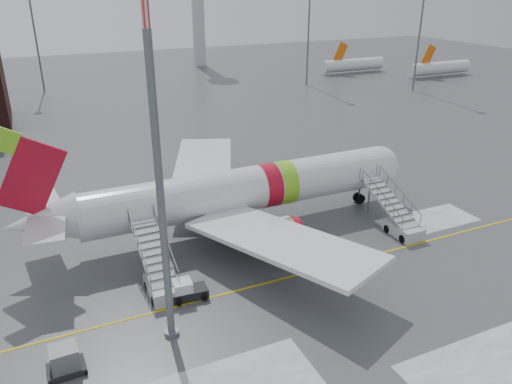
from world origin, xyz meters
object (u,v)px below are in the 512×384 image
airstair_fwd (398,220)px  airstair_aft (160,276)px  uld_container (65,361)px  pushback_tug (187,290)px  airliner (236,192)px  light_mast_near (157,151)px

airstair_fwd → airstair_aft: bearing=180.0°
airstair_fwd → uld_container: bearing=-168.3°
airstair_fwd → pushback_tug: (-19.51, -1.82, -0.44)m
airstair_fwd → airstair_aft: same height
airliner → airstair_fwd: size_ratio=4.55×
airstair_fwd → light_mast_near: bearing=-166.7°
airstair_fwd → uld_container: 28.31m
airstair_aft → uld_container: 8.94m
airliner → airstair_fwd: bearing=-27.9°
airstair_aft → airstair_fwd: bearing=0.0°
airliner → light_mast_near: light_mast_near is taller
airstair_fwd → airstair_aft: size_ratio=1.00×
pushback_tug → uld_container: 9.10m
light_mast_near → uld_container: bearing=-173.6°
airliner → uld_container: size_ratio=16.81×
airliner → light_mast_near: size_ratio=1.54×
airliner → light_mast_near: 17.03m
airstair_aft → light_mast_near: bearing=-97.2°
uld_container → light_mast_near: light_mast_near is taller
pushback_tug → uld_container: bearing=-154.4°
airliner → light_mast_near: bearing=-128.3°
airliner → pushback_tug: size_ratio=13.74×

